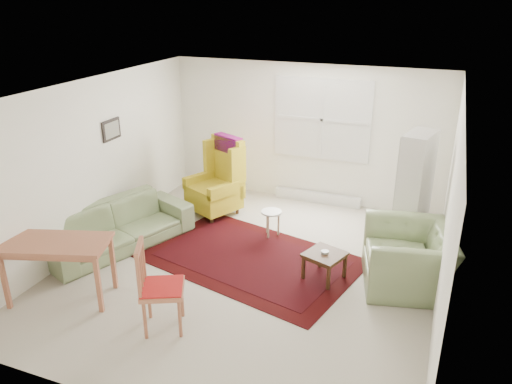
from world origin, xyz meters
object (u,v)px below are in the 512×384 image
(sofa, at_px, (117,218))
(coffee_table, at_px, (324,266))
(armchair, at_px, (408,252))
(wingback_chair, at_px, (213,177))
(cabinet, at_px, (414,190))
(desk, at_px, (60,270))
(stool, at_px, (271,223))
(desk_chair, at_px, (162,287))

(sofa, bearing_deg, coffee_table, -64.35)
(sofa, xyz_separation_m, armchair, (4.20, 0.48, 0.02))
(wingback_chair, relative_size, coffee_table, 2.82)
(cabinet, distance_m, desk, 5.08)
(wingback_chair, height_order, stool, wingback_chair)
(wingback_chair, relative_size, desk_chair, 1.24)
(sofa, height_order, cabinet, cabinet)
(armchair, bearing_deg, stool, -120.70)
(stool, height_order, desk_chair, desk_chair)
(cabinet, bearing_deg, wingback_chair, -164.80)
(wingback_chair, bearing_deg, cabinet, 27.59)
(sofa, xyz_separation_m, cabinet, (4.13, 1.73, 0.42))
(desk_chair, bearing_deg, stool, -33.77)
(desk, bearing_deg, sofa, 97.06)
(desk, xyz_separation_m, desk_chair, (1.51, -0.06, 0.14))
(wingback_chair, xyz_separation_m, desk, (-0.66, -3.04, -0.27))
(armchair, distance_m, desk, 4.45)
(armchair, xyz_separation_m, wingback_chair, (-3.36, 1.14, 0.20))
(wingback_chair, height_order, desk_chair, wingback_chair)
(stool, height_order, desk, desk)
(desk, bearing_deg, cabinet, 38.68)
(desk, bearing_deg, armchair, 25.36)
(coffee_table, bearing_deg, sofa, -176.11)
(cabinet, bearing_deg, sofa, -144.12)
(cabinet, bearing_deg, armchair, -73.60)
(coffee_table, distance_m, stool, 1.44)
(coffee_table, height_order, desk, desk)
(stool, xyz_separation_m, cabinet, (2.06, 0.58, 0.66))
(sofa, bearing_deg, cabinet, -45.46)
(cabinet, height_order, desk, cabinet)
(desk, height_order, desk_chair, desk_chair)
(armchair, xyz_separation_m, desk_chair, (-2.51, -1.96, 0.07))
(armchair, height_order, stool, armchair)
(sofa, relative_size, desk_chair, 2.09)
(armchair, height_order, desk, armchair)
(stool, bearing_deg, cabinet, 15.67)
(wingback_chair, height_order, cabinet, cabinet)
(desk, bearing_deg, wingback_chair, 77.75)
(sofa, height_order, coffee_table, sofa)
(sofa, bearing_deg, desk_chair, -109.54)
(armchair, relative_size, coffee_table, 2.56)
(sofa, height_order, stool, sofa)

